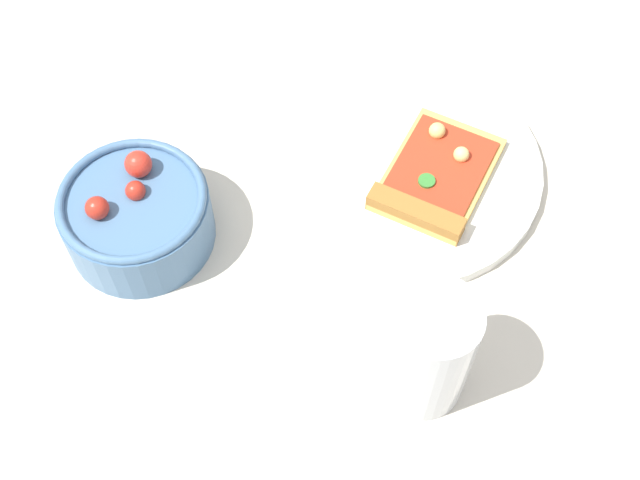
# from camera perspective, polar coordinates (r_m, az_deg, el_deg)

# --- Properties ---
(ground_plane) EXTENTS (2.40, 2.40, 0.00)m
(ground_plane) POSITION_cam_1_polar(r_m,az_deg,el_deg) (0.81, 4.36, 2.48)
(ground_plane) COLOR beige
(ground_plane) RESTS_ON ground
(plate) EXTENTS (0.27, 0.27, 0.01)m
(plate) POSITION_cam_1_polar(r_m,az_deg,el_deg) (0.83, 5.57, 4.93)
(plate) COLOR silver
(plate) RESTS_ON ground_plane
(pizza_slice_main) EXTENTS (0.15, 0.16, 0.02)m
(pizza_slice_main) POSITION_cam_1_polar(r_m,az_deg,el_deg) (0.81, 7.67, 4.01)
(pizza_slice_main) COLOR #E5B256
(pizza_slice_main) RESTS_ON plate
(salad_bowl) EXTENTS (0.14, 0.14, 0.08)m
(salad_bowl) POSITION_cam_1_polar(r_m,az_deg,el_deg) (0.78, -12.24, 1.62)
(salad_bowl) COLOR #4C7299
(salad_bowl) RESTS_ON ground_plane
(soda_glass) EXTENTS (0.07, 0.07, 0.12)m
(soda_glass) POSITION_cam_1_polar(r_m,az_deg,el_deg) (0.67, 7.32, -7.44)
(soda_glass) COLOR silver
(soda_glass) RESTS_ON ground_plane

